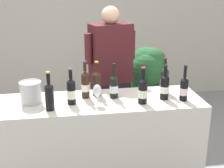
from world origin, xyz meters
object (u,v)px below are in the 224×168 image
object	(u,v)px
wine_glass	(97,91)
wine_bottle_6	(97,82)
person_server	(111,87)
wine_bottle_7	(184,89)
wine_bottle_3	(165,87)
potted_shrub	(149,75)
wine_bottle_5	(49,95)
wine_bottle_4	(85,84)
wine_bottle_1	(71,91)
wine_bottle_8	(143,90)
wine_bottle_2	(164,80)
ice_bucket	(31,92)
wine_bottle_9	(114,86)

from	to	relation	value
wine_glass	wine_bottle_6	bearing A→B (deg)	84.77
wine_glass	person_server	xyz separation A→B (m)	(0.23, 0.77, -0.23)
wine_bottle_7	person_server	xyz separation A→B (m)	(-0.54, 0.79, -0.23)
wine_bottle_3	potted_shrub	xyz separation A→B (m)	(0.17, 1.14, -0.24)
wine_bottle_3	wine_bottle_5	bearing A→B (deg)	-174.44
wine_bottle_5	wine_glass	xyz separation A→B (m)	(0.40, 0.06, -0.01)
wine_bottle_4	wine_glass	xyz separation A→B (m)	(0.09, -0.18, -0.01)
wine_bottle_3	wine_glass	distance (m)	0.61
wine_bottle_1	wine_bottle_8	world-z (taller)	wine_bottle_8
wine_bottle_2	potted_shrub	size ratio (longest dim) A/B	0.29
ice_bucket	potted_shrub	bearing A→B (deg)	37.95
wine_glass	ice_bucket	distance (m)	0.58
wine_bottle_5	wine_bottle_6	bearing A→B (deg)	33.99
wine_bottle_9	person_server	bearing A→B (deg)	84.24
wine_bottle_5	ice_bucket	world-z (taller)	wine_bottle_5
wine_bottle_5	person_server	world-z (taller)	person_server
wine_bottle_9	ice_bucket	world-z (taller)	wine_bottle_9
wine_bottle_4	wine_bottle_5	xyz separation A→B (m)	(-0.31, -0.24, -0.00)
wine_bottle_6	wine_bottle_8	world-z (taller)	same
wine_bottle_9	wine_glass	world-z (taller)	wine_bottle_9
wine_bottle_1	potted_shrub	world-z (taller)	wine_bottle_1
wine_bottle_4	potted_shrub	world-z (taller)	wine_bottle_4
wine_glass	ice_bucket	bearing A→B (deg)	167.33
wine_bottle_5	wine_bottle_2	bearing A→B (deg)	14.11
wine_bottle_1	person_server	world-z (taller)	person_server
ice_bucket	potted_shrub	size ratio (longest dim) A/B	0.16
wine_bottle_9	potted_shrub	world-z (taller)	wine_bottle_9
wine_bottle_7	ice_bucket	distance (m)	1.35
potted_shrub	wine_bottle_8	bearing A→B (deg)	-107.93
wine_bottle_1	person_server	size ratio (longest dim) A/B	0.18
wine_bottle_8	wine_bottle_1	bearing A→B (deg)	172.81
wine_bottle_2	wine_bottle_4	world-z (taller)	wine_bottle_4
ice_bucket	person_server	size ratio (longest dim) A/B	0.11
wine_bottle_4	wine_bottle_2	bearing A→B (deg)	2.16
wine_bottle_4	wine_bottle_7	bearing A→B (deg)	-13.09
wine_bottle_9	wine_bottle_8	bearing A→B (deg)	-37.34
wine_bottle_2	ice_bucket	distance (m)	1.24
wine_bottle_7	potted_shrub	bearing A→B (deg)	89.39
wine_bottle_2	wine_glass	distance (m)	0.70
wine_bottle_2	wine_bottle_9	world-z (taller)	wine_bottle_2
wine_bottle_6	wine_bottle_8	xyz separation A→B (m)	(0.37, -0.26, -0.01)
wine_bottle_6	wine_bottle_9	world-z (taller)	wine_bottle_6
wine_bottle_3	ice_bucket	size ratio (longest dim) A/B	1.62
wine_bottle_8	potted_shrub	distance (m)	1.30
wine_bottle_2	wine_bottle_5	xyz separation A→B (m)	(-1.07, -0.27, 0.00)
person_server	wine_bottle_6	bearing A→B (deg)	-111.12
wine_glass	ice_bucket	xyz separation A→B (m)	(-0.57, 0.13, -0.02)
wine_bottle_5	ice_bucket	distance (m)	0.25
wine_bottle_4	person_server	bearing A→B (deg)	61.46
wine_bottle_1	wine_bottle_7	distance (m)	0.99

